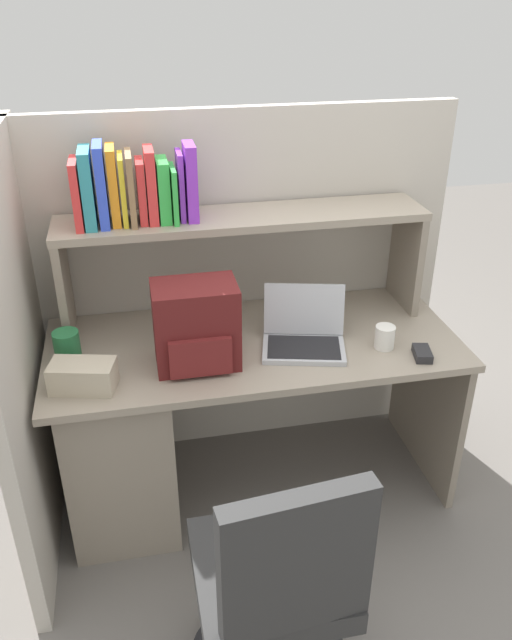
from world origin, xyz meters
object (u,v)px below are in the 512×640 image
Objects in this scene: computer_mouse at (422,353)px; office_chair at (276,601)px; backpack at (196,327)px; paper_cup at (385,337)px; laptop at (304,334)px; tissue_box at (83,376)px; snack_canister at (67,348)px.

computer_mouse is 1.04m from office_chair.
paper_cup is (0.71, -0.03, -0.11)m from backpack.
office_chair is at bearing -109.67° from laptop.
paper_cup is 1.12m from tissue_box.
backpack reaches higher than paper_cup.
laptop is at bearing -115.51° from office_chair.
office_chair reaches higher than snack_canister.
backpack reaches higher than snack_canister.
laptop is 0.31m from paper_cup.
backpack is 3.47× the size of paper_cup.
laptop is 0.39× the size of office_chair.
snack_canister is (-0.88, 0.05, 0.01)m from laptop.
office_chair is at bearing -128.11° from paper_cup.
backpack is (-0.42, -0.05, 0.10)m from laptop.
snack_canister reaches higher than computer_mouse.
computer_mouse is 1.14× the size of paper_cup.
laptop is 3.99× the size of paper_cup.
office_chair is at bearing -81.87° from backpack.
paper_cup is (-0.11, 0.10, 0.03)m from computer_mouse.
tissue_box is at bearing -59.84° from office_chair.
backpack is at bearing -173.59° from laptop.
laptop is 1.15× the size of backpack.
backpack is 0.34× the size of office_chair.
backpack is 3.03× the size of computer_mouse.
computer_mouse is (0.41, -0.18, -0.03)m from laptop.
snack_canister is (-1.18, 0.13, 0.02)m from paper_cup.
tissue_box reaches higher than computer_mouse.
snack_canister is at bearing 121.33° from tissue_box.
tissue_box is at bearing -169.32° from computer_mouse.
laptop is 3.48× the size of computer_mouse.
laptop is 0.45m from computer_mouse.
backpack is at bearing 24.89° from tissue_box.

